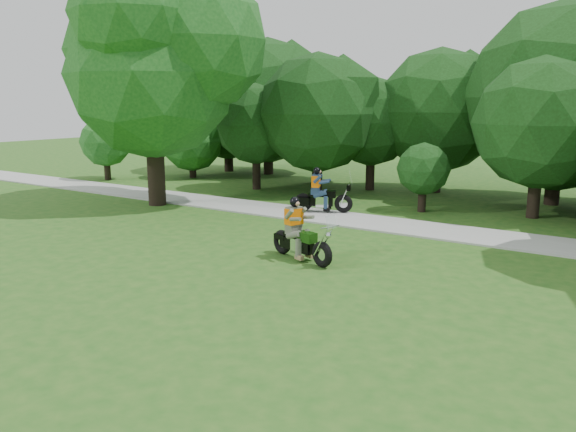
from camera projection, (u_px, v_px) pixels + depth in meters
The scene contains 6 objects.
ground at pixel (288, 305), 11.26m from camera, with size 100.00×100.00×0.00m, color #215518.
walkway at pixel (427, 229), 17.80m from camera, with size 60.00×2.20×0.06m, color #959591.
tree_line at pixel (538, 110), 21.58m from camera, with size 40.85×12.08×7.82m.
big_tree_west at pixel (157, 55), 21.40m from camera, with size 8.64×6.56×9.96m.
chopper_motorcycle at pixel (299, 237), 14.42m from camera, with size 2.22×1.06×1.62m.
touring_motorcycle at pixel (320, 196), 20.39m from camera, with size 2.05×1.23×1.64m.
Camera 1 is at (5.89, -8.91, 4.01)m, focal length 35.00 mm.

